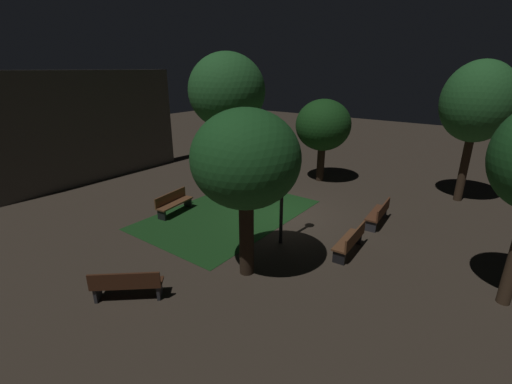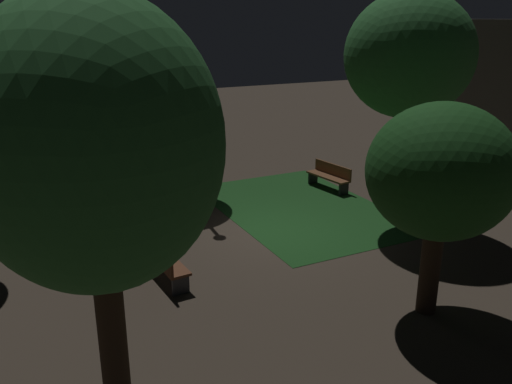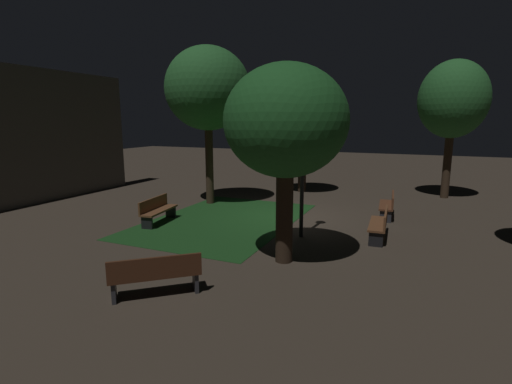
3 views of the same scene
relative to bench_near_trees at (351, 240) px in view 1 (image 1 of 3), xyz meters
name	(u,v)px [view 1 (image 1 of 3)]	position (x,y,z in m)	size (l,w,h in m)	color
ground_plane	(281,214)	(1.40, 3.57, -0.48)	(60.00, 60.00, 0.00)	#3D3328
grass_lawn	(229,214)	(0.06, 5.31, -0.48)	(7.17, 4.75, 0.01)	#194219
bench_near_trees	(351,240)	(0.00, 0.00, 0.00)	(1.82, 0.57, 0.88)	brown
bench_by_lamp	(379,213)	(2.81, 0.00, 0.00)	(1.83, 0.60, 0.88)	brown
bench_lawn_edge	(173,202)	(-1.20, 7.25, 0.00)	(1.85, 0.72, 0.88)	brown
bench_front_right	(127,284)	(-5.78, 3.71, 0.00)	(1.54, 1.67, 0.88)	#422314
tree_left_canopy	(227,92)	(2.30, 7.20, 4.26)	(3.47, 3.47, 6.46)	#38281C
tree_back_left	(478,103)	(7.64, -2.07, 3.89)	(2.93, 2.93, 6.11)	#38281C
tree_lawn_side	(246,161)	(-2.89, 2.03, 2.95)	(2.96, 2.96, 4.82)	#2D2116
tree_back_right	(323,126)	(6.52, 4.40, 2.47)	(2.83, 2.83, 4.29)	#2D2116
lamp_post_path_center	(283,166)	(-0.72, 2.24, 2.30)	(0.36, 0.36, 4.02)	black
building_wall_backdrop	(91,127)	(-0.50, 14.23, 2.35)	(9.87, 0.80, 5.66)	#4C4742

